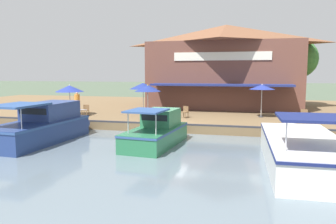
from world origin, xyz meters
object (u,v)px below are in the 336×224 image
object	(u,v)px
waterfront_restaurant	(225,65)
patio_umbrella_back_row	(262,87)
patio_umbrella_far_corner	(148,88)
motorboat_second_along	(300,146)
patio_umbrella_mid_patio_right	(143,86)
motorboat_distant_upstream	(159,131)
tree_behind_restaurant	(297,60)
cafe_chair_back_row_seat	(185,111)
cafe_chair_mid_patio	(86,110)
cafe_chair_under_first_umbrella	(304,115)
patio_umbrella_by_entrance	(70,89)
motorboat_outer_channel	(48,125)
person_at_quay_edge	(77,99)
cafe_chair_beside_entrance	(294,118)

from	to	relation	value
waterfront_restaurant	patio_umbrella_back_row	size ratio (longest dim) A/B	5.76
patio_umbrella_far_corner	motorboat_second_along	world-z (taller)	patio_umbrella_far_corner
patio_umbrella_mid_patio_right	waterfront_restaurant	bearing A→B (deg)	141.35
patio_umbrella_back_row	motorboat_distant_upstream	distance (m)	10.17
patio_umbrella_far_corner	tree_behind_restaurant	distance (m)	17.83
waterfront_restaurant	cafe_chair_back_row_seat	size ratio (longest dim) A/B	16.71
cafe_chair_mid_patio	cafe_chair_under_first_umbrella	world-z (taller)	same
waterfront_restaurant	patio_umbrella_by_entrance	world-z (taller)	waterfront_restaurant
motorboat_second_along	motorboat_distant_upstream	size ratio (longest dim) A/B	1.50
patio_umbrella_by_entrance	motorboat_second_along	size ratio (longest dim) A/B	0.26
patio_umbrella_back_row	tree_behind_restaurant	xyz separation A→B (m)	(-10.16, 3.66, 2.34)
cafe_chair_back_row_seat	motorboat_distant_upstream	bearing A→B (deg)	-1.25
patio_umbrella_mid_patio_right	cafe_chair_under_first_umbrella	bearing A→B (deg)	80.33
waterfront_restaurant	motorboat_outer_channel	world-z (taller)	waterfront_restaurant
motorboat_distant_upstream	cafe_chair_mid_patio	bearing A→B (deg)	-127.67
patio_umbrella_back_row	person_at_quay_edge	bearing A→B (deg)	-92.40
patio_umbrella_back_row	cafe_chair_mid_patio	distance (m)	13.42
waterfront_restaurant	cafe_chair_back_row_seat	bearing A→B (deg)	-13.24
patio_umbrella_mid_patio_right	patio_umbrella_back_row	distance (m)	9.30
motorboat_outer_channel	patio_umbrella_mid_patio_right	bearing A→B (deg)	162.92
patio_umbrella_back_row	person_at_quay_edge	distance (m)	15.59
motorboat_second_along	tree_behind_restaurant	xyz separation A→B (m)	(-20.42, 2.39, 4.44)
waterfront_restaurant	cafe_chair_mid_patio	distance (m)	14.66
cafe_chair_beside_entrance	motorboat_distant_upstream	world-z (taller)	motorboat_distant_upstream
patio_umbrella_back_row	cafe_chair_mid_patio	bearing A→B (deg)	-79.32
tree_behind_restaurant	patio_umbrella_far_corner	bearing A→B (deg)	-40.47
cafe_chair_back_row_seat	patio_umbrella_back_row	bearing A→B (deg)	106.82
patio_umbrella_by_entrance	patio_umbrella_far_corner	world-z (taller)	patio_umbrella_far_corner
person_at_quay_edge	patio_umbrella_far_corner	bearing A→B (deg)	62.97
patio_umbrella_mid_patio_right	motorboat_distant_upstream	size ratio (longest dim) A/B	0.41
waterfront_restaurant	patio_umbrella_by_entrance	xyz separation A→B (m)	(10.12, -11.23, -1.96)
cafe_chair_back_row_seat	motorboat_distant_upstream	world-z (taller)	motorboat_distant_upstream
cafe_chair_mid_patio	cafe_chair_under_first_umbrella	xyz separation A→B (m)	(-0.66, 15.78, 0.00)
motorboat_distant_upstream	patio_umbrella_far_corner	bearing A→B (deg)	-155.99
motorboat_second_along	tree_behind_restaurant	world-z (taller)	tree_behind_restaurant
patio_umbrella_back_row	cafe_chair_back_row_seat	xyz separation A→B (m)	(1.65, -5.47, -1.76)
patio_umbrella_back_row	motorboat_distant_upstream	size ratio (longest dim) A/B	0.40
patio_umbrella_mid_patio_right	cafe_chair_mid_patio	distance (m)	4.96
cafe_chair_mid_patio	cafe_chair_under_first_umbrella	distance (m)	15.79
cafe_chair_under_first_umbrella	motorboat_second_along	distance (m)	8.59
cafe_chair_beside_entrance	motorboat_second_along	world-z (taller)	motorboat_second_along
motorboat_outer_channel	tree_behind_restaurant	world-z (taller)	tree_behind_restaurant
waterfront_restaurant	patio_umbrella_by_entrance	size ratio (longest dim) A/B	6.00
patio_umbrella_far_corner	motorboat_outer_channel	xyz separation A→B (m)	(5.57, -4.28, -1.90)
patio_umbrella_back_row	motorboat_second_along	world-z (taller)	patio_umbrella_back_row
patio_umbrella_by_entrance	motorboat_outer_channel	bearing A→B (deg)	20.01
cafe_chair_back_row_seat	cafe_chair_beside_entrance	bearing A→B (deg)	74.23
patio_umbrella_back_row	patio_umbrella_far_corner	bearing A→B (deg)	-67.19
cafe_chair_beside_entrance	waterfront_restaurant	bearing A→B (deg)	-156.29
cafe_chair_back_row_seat	motorboat_second_along	world-z (taller)	motorboat_second_along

